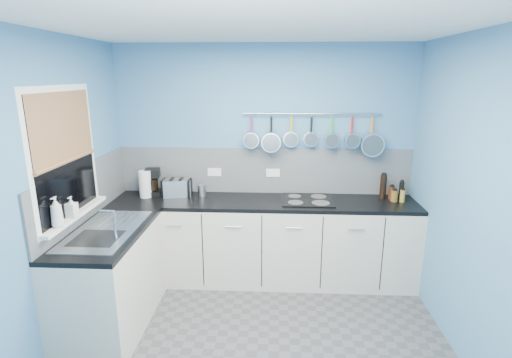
# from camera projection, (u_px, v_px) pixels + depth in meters

# --- Properties ---
(floor) EXTENTS (3.20, 3.00, 0.02)m
(floor) POSITION_uv_depth(u_px,v_px,m) (257.00, 352.00, 3.21)
(floor) COLOR #47474C
(floor) RESTS_ON ground
(ceiling) EXTENTS (3.20, 3.00, 0.02)m
(ceiling) POSITION_uv_depth(u_px,v_px,m) (258.00, 22.00, 2.56)
(ceiling) COLOR white
(ceiling) RESTS_ON ground
(wall_back) EXTENTS (3.20, 0.02, 2.50)m
(wall_back) POSITION_uv_depth(u_px,v_px,m) (264.00, 161.00, 4.34)
(wall_back) COLOR teal
(wall_back) RESTS_ON ground
(wall_front) EXTENTS (3.20, 0.02, 2.50)m
(wall_front) POSITION_uv_depth(u_px,v_px,m) (237.00, 339.00, 1.43)
(wall_front) COLOR teal
(wall_front) RESTS_ON ground
(wall_left) EXTENTS (0.02, 3.00, 2.50)m
(wall_left) POSITION_uv_depth(u_px,v_px,m) (45.00, 202.00, 2.97)
(wall_left) COLOR teal
(wall_left) RESTS_ON ground
(wall_right) EXTENTS (0.02, 3.00, 2.50)m
(wall_right) POSITION_uv_depth(u_px,v_px,m) (483.00, 209.00, 2.81)
(wall_right) COLOR teal
(wall_right) RESTS_ON ground
(backsplash_back) EXTENTS (3.20, 0.02, 0.50)m
(backsplash_back) POSITION_uv_depth(u_px,v_px,m) (264.00, 171.00, 4.35)
(backsplash_back) COLOR gray
(backsplash_back) RESTS_ON wall_back
(backsplash_left) EXTENTS (0.02, 1.80, 0.50)m
(backsplash_left) POSITION_uv_depth(u_px,v_px,m) (86.00, 192.00, 3.57)
(backsplash_left) COLOR gray
(backsplash_left) RESTS_ON wall_left
(cabinet_run_back) EXTENTS (3.20, 0.60, 0.86)m
(cabinet_run_back) POSITION_uv_depth(u_px,v_px,m) (263.00, 242.00, 4.26)
(cabinet_run_back) COLOR beige
(cabinet_run_back) RESTS_ON ground
(worktop_back) EXTENTS (3.20, 0.60, 0.04)m
(worktop_back) POSITION_uv_depth(u_px,v_px,m) (263.00, 202.00, 4.14)
(worktop_back) COLOR black
(worktop_back) RESTS_ON cabinet_run_back
(cabinet_run_left) EXTENTS (0.60, 1.20, 0.86)m
(cabinet_run_left) POSITION_uv_depth(u_px,v_px,m) (111.00, 280.00, 3.45)
(cabinet_run_left) COLOR beige
(cabinet_run_left) RESTS_ON ground
(worktop_left) EXTENTS (0.60, 1.20, 0.04)m
(worktop_left) POSITION_uv_depth(u_px,v_px,m) (106.00, 233.00, 3.34)
(worktop_left) COLOR black
(worktop_left) RESTS_ON cabinet_run_left
(window_frame) EXTENTS (0.01, 1.00, 1.10)m
(window_frame) POSITION_uv_depth(u_px,v_px,m) (65.00, 155.00, 3.18)
(window_frame) COLOR white
(window_frame) RESTS_ON wall_left
(window_glass) EXTENTS (0.01, 0.90, 1.00)m
(window_glass) POSITION_uv_depth(u_px,v_px,m) (65.00, 155.00, 3.18)
(window_glass) COLOR black
(window_glass) RESTS_ON wall_left
(bamboo_blind) EXTENTS (0.01, 0.90, 0.55)m
(bamboo_blind) POSITION_uv_depth(u_px,v_px,m) (63.00, 127.00, 3.12)
(bamboo_blind) COLOR #9E6843
(bamboo_blind) RESTS_ON wall_left
(window_sill) EXTENTS (0.10, 0.98, 0.03)m
(window_sill) POSITION_uv_depth(u_px,v_px,m) (75.00, 215.00, 3.31)
(window_sill) COLOR white
(window_sill) RESTS_ON wall_left
(sink_unit) EXTENTS (0.50, 0.95, 0.01)m
(sink_unit) POSITION_uv_depth(u_px,v_px,m) (106.00, 230.00, 3.33)
(sink_unit) COLOR silver
(sink_unit) RESTS_ON worktop_left
(mixer_tap) EXTENTS (0.12, 0.08, 0.26)m
(mixer_tap) POSITION_uv_depth(u_px,v_px,m) (115.00, 224.00, 3.12)
(mixer_tap) COLOR silver
(mixer_tap) RESTS_ON worktop_left
(socket_left) EXTENTS (0.15, 0.01, 0.09)m
(socket_left) POSITION_uv_depth(u_px,v_px,m) (214.00, 172.00, 4.37)
(socket_left) COLOR white
(socket_left) RESTS_ON backsplash_back
(socket_right) EXTENTS (0.15, 0.01, 0.09)m
(socket_right) POSITION_uv_depth(u_px,v_px,m) (273.00, 173.00, 4.34)
(socket_right) COLOR white
(socket_right) RESTS_ON backsplash_back
(pot_rail) EXTENTS (1.45, 0.02, 0.02)m
(pot_rail) POSITION_uv_depth(u_px,v_px,m) (312.00, 114.00, 4.12)
(pot_rail) COLOR silver
(pot_rail) RESTS_ON wall_back
(soap_bottle_a) EXTENTS (0.10, 0.10, 0.24)m
(soap_bottle_a) POSITION_uv_depth(u_px,v_px,m) (56.00, 212.00, 2.98)
(soap_bottle_a) COLOR white
(soap_bottle_a) RESTS_ON window_sill
(soap_bottle_b) EXTENTS (0.08, 0.08, 0.17)m
(soap_bottle_b) POSITION_uv_depth(u_px,v_px,m) (71.00, 207.00, 3.20)
(soap_bottle_b) COLOR white
(soap_bottle_b) RESTS_ON window_sill
(paper_towel) EXTENTS (0.14, 0.14, 0.29)m
(paper_towel) POSITION_uv_depth(u_px,v_px,m) (145.00, 184.00, 4.21)
(paper_towel) COLOR white
(paper_towel) RESTS_ON worktop_back
(coffee_maker) EXTENTS (0.19, 0.21, 0.29)m
(coffee_maker) POSITION_uv_depth(u_px,v_px,m) (153.00, 182.00, 4.28)
(coffee_maker) COLOR black
(coffee_maker) RESTS_ON worktop_back
(toaster) EXTENTS (0.32, 0.23, 0.19)m
(toaster) POSITION_uv_depth(u_px,v_px,m) (177.00, 188.00, 4.26)
(toaster) COLOR silver
(toaster) RESTS_ON worktop_back
(canister) EXTENTS (0.11, 0.11, 0.13)m
(canister) POSITION_uv_depth(u_px,v_px,m) (202.00, 191.00, 4.25)
(canister) COLOR silver
(canister) RESTS_ON worktop_back
(hob) EXTENTS (0.53, 0.47, 0.01)m
(hob) POSITION_uv_depth(u_px,v_px,m) (307.00, 200.00, 4.12)
(hob) COLOR black
(hob) RESTS_ON worktop_back
(pan_0) EXTENTS (0.17, 0.10, 0.36)m
(pan_0) POSITION_uv_depth(u_px,v_px,m) (251.00, 131.00, 4.19)
(pan_0) COLOR silver
(pan_0) RESTS_ON pot_rail
(pan_1) EXTENTS (0.21, 0.13, 0.40)m
(pan_1) POSITION_uv_depth(u_px,v_px,m) (271.00, 133.00, 4.19)
(pan_1) COLOR silver
(pan_1) RESTS_ON pot_rail
(pan_2) EXTENTS (0.16, 0.06, 0.35)m
(pan_2) POSITION_uv_depth(u_px,v_px,m) (291.00, 131.00, 4.17)
(pan_2) COLOR silver
(pan_2) RESTS_ON pot_rail
(pan_3) EXTENTS (0.15, 0.05, 0.34)m
(pan_3) POSITION_uv_depth(u_px,v_px,m) (311.00, 130.00, 4.16)
(pan_3) COLOR silver
(pan_3) RESTS_ON pot_rail
(pan_4) EXTENTS (0.16, 0.11, 0.35)m
(pan_4) POSITION_uv_depth(u_px,v_px,m) (331.00, 131.00, 4.15)
(pan_4) COLOR silver
(pan_4) RESTS_ON pot_rail
(pan_5) EXTENTS (0.16, 0.13, 0.35)m
(pan_5) POSITION_uv_depth(u_px,v_px,m) (352.00, 131.00, 4.14)
(pan_5) COLOR silver
(pan_5) RESTS_ON pot_rail
(pan_6) EXTENTS (0.25, 0.11, 0.44)m
(pan_6) POSITION_uv_depth(u_px,v_px,m) (372.00, 135.00, 4.14)
(pan_6) COLOR silver
(pan_6) RESTS_ON pot_rail
(condiment_0) EXTENTS (0.05, 0.05, 0.19)m
(condiment_0) POSITION_uv_depth(u_px,v_px,m) (401.00, 191.00, 4.15)
(condiment_0) COLOR black
(condiment_0) RESTS_ON worktop_back
(condiment_1) EXTENTS (0.06, 0.06, 0.14)m
(condiment_1) POSITION_uv_depth(u_px,v_px,m) (392.00, 193.00, 4.16)
(condiment_1) COLOR #4C190C
(condiment_1) RESTS_ON worktop_back
(condiment_2) EXTENTS (0.07, 0.07, 0.26)m
(condiment_2) POSITION_uv_depth(u_px,v_px,m) (383.00, 187.00, 4.17)
(condiment_2) COLOR black
(condiment_2) RESTS_ON worktop_back
(condiment_3) EXTENTS (0.05, 0.05, 0.13)m
(condiment_3) POSITION_uv_depth(u_px,v_px,m) (402.00, 196.00, 4.06)
(condiment_3) COLOR olive
(condiment_3) RESTS_ON worktop_back
(condiment_4) EXTENTS (0.07, 0.07, 0.12)m
(condiment_4) POSITION_uv_depth(u_px,v_px,m) (394.00, 196.00, 4.09)
(condiment_4) COLOR brown
(condiment_4) RESTS_ON worktop_back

